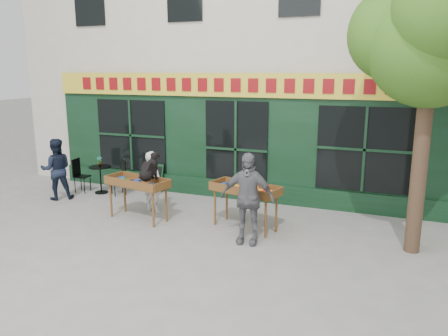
{
  "coord_description": "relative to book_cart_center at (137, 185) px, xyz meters",
  "views": [
    {
      "loc": [
        3.86,
        -8.23,
        3.34
      ],
      "look_at": [
        0.38,
        0.5,
        1.25
      ],
      "focal_mm": 35.0,
      "sensor_mm": 36.0,
      "label": 1
    }
  ],
  "objects": [
    {
      "name": "ground",
      "position": [
        1.52,
        0.05,
        -0.82
      ],
      "size": [
        80.0,
        80.0,
        0.0
      ],
      "primitive_type": "plane",
      "color": "slate",
      "rests_on": "ground"
    },
    {
      "name": "building",
      "position": [
        1.52,
        6.02,
        4.15
      ],
      "size": [
        14.0,
        7.26,
        10.0
      ],
      "color": "beige",
      "rests_on": "ground"
    },
    {
      "name": "street_tree",
      "position": [
        5.86,
        0.4,
        3.29
      ],
      "size": [
        3.05,
        2.9,
        5.6
      ],
      "color": "#382619",
      "rests_on": "ground"
    },
    {
      "name": "book_cart_center",
      "position": [
        0.0,
        0.0,
        0.0
      ],
      "size": [
        1.59,
        0.9,
        0.99
      ],
      "rotation": [
        0.0,
        0.0,
        -0.19
      ],
      "color": "brown",
      "rests_on": "ground"
    },
    {
      "name": "dog",
      "position": [
        0.35,
        -0.05,
        0.47
      ],
      "size": [
        0.45,
        0.65,
        0.6
      ],
      "primitive_type": null,
      "rotation": [
        0.0,
        0.0,
        -0.19
      ],
      "color": "black",
      "rests_on": "book_cart_center"
    },
    {
      "name": "woman",
      "position": [
        0.0,
        0.65,
        -0.08
      ],
      "size": [
        0.6,
        0.45,
        1.49
      ],
      "primitive_type": "imported",
      "rotation": [
        0.0,
        0.0,
        2.95
      ],
      "color": "silver",
      "rests_on": "ground"
    },
    {
      "name": "book_cart_right",
      "position": [
        2.47,
        0.35,
        0.0
      ],
      "size": [
        1.61,
        0.98,
        0.99
      ],
      "rotation": [
        0.0,
        0.0,
        -0.26
      ],
      "color": "brown",
      "rests_on": "ground"
    },
    {
      "name": "man_right",
      "position": [
        2.77,
        -0.4,
        0.09
      ],
      "size": [
        1.11,
        0.54,
        1.83
      ],
      "primitive_type": "imported",
      "rotation": [
        0.0,
        0.0,
        0.09
      ],
      "color": "#56565B",
      "rests_on": "ground"
    },
    {
      "name": "bistro_table",
      "position": [
        -2.19,
        1.51,
        -0.28
      ],
      "size": [
        0.6,
        0.6,
        0.76
      ],
      "color": "black",
      "rests_on": "ground"
    },
    {
      "name": "bistro_chair_left",
      "position": [
        -2.83,
        1.4,
        -0.26
      ],
      "size": [
        0.4,
        0.4,
        0.95
      ],
      "rotation": [
        0.0,
        0.0,
        1.68
      ],
      "color": "black",
      "rests_on": "ground"
    },
    {
      "name": "bistro_chair_right",
      "position": [
        -1.58,
        1.63,
        -0.26
      ],
      "size": [
        0.51,
        0.51,
        0.95
      ],
      "rotation": [
        0.0,
        0.0,
        -0.67
      ],
      "color": "black",
      "rests_on": "ground"
    },
    {
      "name": "potted_plant",
      "position": [
        -2.19,
        1.51,
        0.09
      ],
      "size": [
        0.18,
        0.15,
        0.29
      ],
      "primitive_type": "imported",
      "rotation": [
        0.0,
        0.0,
        0.37
      ],
      "color": "gray",
      "rests_on": "bistro_table"
    },
    {
      "name": "man_left",
      "position": [
        -2.89,
        0.61,
        -0.01
      ],
      "size": [
        1.0,
        0.99,
        1.63
      ],
      "primitive_type": "imported",
      "rotation": [
        0.0,
        0.0,
        3.87
      ],
      "color": "black",
      "rests_on": "ground"
    },
    {
      "name": "chalkboard",
      "position": [
        -0.89,
        2.24,
        -0.42
      ],
      "size": [
        0.58,
        0.28,
        0.79
      ],
      "rotation": [
        0.0,
        0.0,
        -0.17
      ],
      "color": "black",
      "rests_on": "ground"
    }
  ]
}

